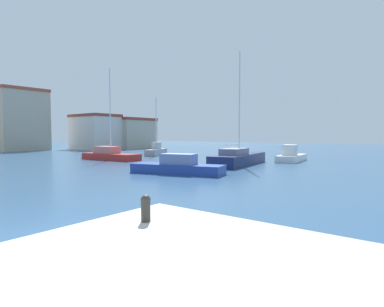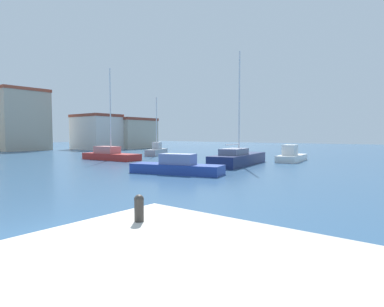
# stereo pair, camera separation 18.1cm
# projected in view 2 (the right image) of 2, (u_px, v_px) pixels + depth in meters

# --- Properties ---
(water) EXTENTS (160.00, 160.00, 0.00)m
(water) POSITION_uv_depth(u_px,v_px,m) (94.00, 162.00, 32.00)
(water) COLOR #2D5175
(water) RESTS_ON ground
(mooring_bollard) EXTENTS (0.21, 0.21, 0.58)m
(mooring_bollard) POSITION_uv_depth(u_px,v_px,m) (139.00, 207.00, 6.82)
(mooring_bollard) COLOR #38332D
(mooring_bollard) RESTS_ON pier_quay
(sailboat_navy_far_right) EXTENTS (8.96, 3.69, 10.08)m
(sailboat_navy_far_right) POSITION_uv_depth(u_px,v_px,m) (238.00, 158.00, 28.60)
(sailboat_navy_far_right) COLOR #19234C
(sailboat_navy_far_right) RESTS_ON water
(motorboat_white_inner_mooring) EXTENTS (5.82, 2.57, 1.70)m
(motorboat_white_inner_mooring) POSITION_uv_depth(u_px,v_px,m) (291.00, 156.00, 32.28)
(motorboat_white_inner_mooring) COLOR white
(motorboat_white_inner_mooring) RESTS_ON water
(motorboat_blue_center_channel) EXTENTS (3.42, 6.80, 1.39)m
(motorboat_blue_center_channel) POSITION_uv_depth(u_px,v_px,m) (177.00, 167.00, 22.12)
(motorboat_blue_center_channel) COLOR #233D93
(motorboat_blue_center_channel) RESTS_ON water
(sailboat_red_distant_north) EXTENTS (2.65, 7.11, 9.74)m
(sailboat_red_distant_north) POSITION_uv_depth(u_px,v_px,m) (110.00, 155.00, 34.36)
(sailboat_red_distant_north) COLOR #B22823
(sailboat_red_distant_north) RESTS_ON water
(sailboat_grey_behind_lamppost) EXTENTS (5.35, 3.55, 7.53)m
(sailboat_grey_behind_lamppost) POSITION_uv_depth(u_px,v_px,m) (157.00, 151.00, 41.64)
(sailboat_grey_behind_lamppost) COLOR gray
(sailboat_grey_behind_lamppost) RESTS_ON water
(harbor_office) EXTENTS (7.85, 9.37, 10.46)m
(harbor_office) POSITION_uv_depth(u_px,v_px,m) (17.00, 120.00, 55.22)
(harbor_office) COLOR #B2A893
(harbor_office) RESTS_ON ground
(yacht_club) EXTENTS (6.12, 8.48, 6.39)m
(yacht_club) POSITION_uv_depth(u_px,v_px,m) (96.00, 132.00, 58.95)
(yacht_club) COLOR beige
(yacht_club) RESTS_ON ground
(warehouse_block) EXTENTS (8.10, 9.44, 5.95)m
(warehouse_block) POSITION_uv_depth(u_px,v_px,m) (128.00, 133.00, 64.01)
(warehouse_block) COLOR #B2A893
(warehouse_block) RESTS_ON ground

